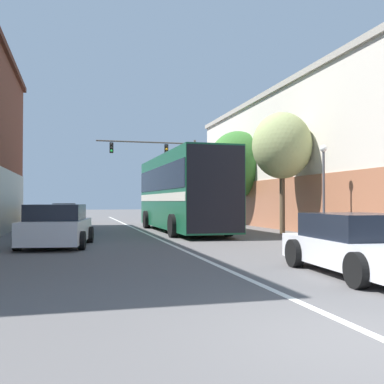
{
  "coord_description": "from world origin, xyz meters",
  "views": [
    {
      "loc": [
        -3.34,
        -4.26,
        1.54
      ],
      "look_at": [
        2.03,
        16.15,
        1.98
      ],
      "focal_mm": 42.0,
      "sensor_mm": 36.0,
      "label": 1
    }
  ],
  "objects_px": {
    "parked_car_left_near": "(55,217)",
    "street_tree_near": "(282,146)",
    "bus": "(182,190)",
    "parked_car_left_far": "(57,227)",
    "hatchback_foreground": "(362,245)",
    "street_lamp": "(324,189)",
    "parked_car_left_mid": "(63,214)",
    "street_tree_far": "(238,164)",
    "traffic_signal_gantry": "(167,162)",
    "parked_car_left_distant": "(64,220)"
  },
  "relations": [
    {
      "from": "parked_car_left_near",
      "to": "street_tree_near",
      "type": "height_order",
      "value": "street_tree_near"
    },
    {
      "from": "bus",
      "to": "parked_car_left_far",
      "type": "height_order",
      "value": "bus"
    },
    {
      "from": "hatchback_foreground",
      "to": "street_lamp",
      "type": "height_order",
      "value": "street_lamp"
    },
    {
      "from": "parked_car_left_mid",
      "to": "street_tree_far",
      "type": "height_order",
      "value": "street_tree_far"
    },
    {
      "from": "traffic_signal_gantry",
      "to": "street_tree_near",
      "type": "height_order",
      "value": "traffic_signal_gantry"
    },
    {
      "from": "parked_car_left_near",
      "to": "street_lamp",
      "type": "xyz_separation_m",
      "value": [
        10.66,
        -10.74,
        1.41
      ]
    },
    {
      "from": "parked_car_left_far",
      "to": "parked_car_left_distant",
      "type": "bearing_deg",
      "value": 6.81
    },
    {
      "from": "parked_car_left_near",
      "to": "street_lamp",
      "type": "distance_m",
      "value": 15.2
    },
    {
      "from": "bus",
      "to": "street_tree_far",
      "type": "relative_size",
      "value": 1.81
    },
    {
      "from": "bus",
      "to": "street_lamp",
      "type": "xyz_separation_m",
      "value": [
        4.33,
        -6.15,
        -0.09
      ]
    },
    {
      "from": "hatchback_foreground",
      "to": "parked_car_left_far",
      "type": "distance_m",
      "value": 10.06
    },
    {
      "from": "bus",
      "to": "parked_car_left_near",
      "type": "xyz_separation_m",
      "value": [
        -6.33,
        4.6,
        -1.49
      ]
    },
    {
      "from": "parked_car_left_distant",
      "to": "street_tree_near",
      "type": "height_order",
      "value": "street_tree_near"
    },
    {
      "from": "parked_car_left_near",
      "to": "parked_car_left_mid",
      "type": "distance_m",
      "value": 6.83
    },
    {
      "from": "bus",
      "to": "street_tree_far",
      "type": "xyz_separation_m",
      "value": [
        4.95,
        5.2,
        1.81
      ]
    },
    {
      "from": "traffic_signal_gantry",
      "to": "street_tree_near",
      "type": "bearing_deg",
      "value": -80.64
    },
    {
      "from": "bus",
      "to": "parked_car_left_mid",
      "type": "height_order",
      "value": "bus"
    },
    {
      "from": "parked_car_left_mid",
      "to": "parked_car_left_far",
      "type": "height_order",
      "value": "parked_car_left_far"
    },
    {
      "from": "street_tree_near",
      "to": "traffic_signal_gantry",
      "type": "bearing_deg",
      "value": 99.36
    },
    {
      "from": "bus",
      "to": "parked_car_left_near",
      "type": "height_order",
      "value": "bus"
    },
    {
      "from": "bus",
      "to": "street_tree_near",
      "type": "height_order",
      "value": "street_tree_near"
    },
    {
      "from": "street_lamp",
      "to": "street_tree_far",
      "type": "bearing_deg",
      "value": 86.87
    },
    {
      "from": "bus",
      "to": "street_lamp",
      "type": "relative_size",
      "value": 2.9
    },
    {
      "from": "parked_car_left_mid",
      "to": "street_lamp",
      "type": "relative_size",
      "value": 1.1
    },
    {
      "from": "traffic_signal_gantry",
      "to": "street_tree_far",
      "type": "xyz_separation_m",
      "value": [
        3.21,
        -7.32,
        -0.72
      ]
    },
    {
      "from": "street_lamp",
      "to": "hatchback_foreground",
      "type": "bearing_deg",
      "value": -116.01
    },
    {
      "from": "parked_car_left_mid",
      "to": "street_tree_near",
      "type": "relative_size",
      "value": 0.72
    },
    {
      "from": "street_tree_far",
      "to": "street_tree_near",
      "type": "bearing_deg",
      "value": -95.18
    },
    {
      "from": "traffic_signal_gantry",
      "to": "street_lamp",
      "type": "distance_m",
      "value": 19.03
    },
    {
      "from": "parked_car_left_near",
      "to": "traffic_signal_gantry",
      "type": "height_order",
      "value": "traffic_signal_gantry"
    },
    {
      "from": "traffic_signal_gantry",
      "to": "street_tree_far",
      "type": "height_order",
      "value": "traffic_signal_gantry"
    },
    {
      "from": "parked_car_left_far",
      "to": "street_tree_near",
      "type": "relative_size",
      "value": 0.74
    },
    {
      "from": "street_tree_near",
      "to": "street_lamp",
      "type": "bearing_deg",
      "value": -88.51
    },
    {
      "from": "hatchback_foreground",
      "to": "parked_car_left_near",
      "type": "relative_size",
      "value": 0.98
    },
    {
      "from": "hatchback_foreground",
      "to": "traffic_signal_gantry",
      "type": "xyz_separation_m",
      "value": [
        1.14,
        26.33,
        4.06
      ]
    },
    {
      "from": "hatchback_foreground",
      "to": "street_tree_near",
      "type": "bearing_deg",
      "value": -14.49
    },
    {
      "from": "parked_car_left_mid",
      "to": "street_lamp",
      "type": "xyz_separation_m",
      "value": [
        10.37,
        -17.57,
        1.39
      ]
    },
    {
      "from": "parked_car_left_mid",
      "to": "hatchback_foreground",
      "type": "bearing_deg",
      "value": -170.19
    },
    {
      "from": "parked_car_left_near",
      "to": "parked_car_left_far",
      "type": "height_order",
      "value": "parked_car_left_far"
    },
    {
      "from": "parked_car_left_near",
      "to": "parked_car_left_mid",
      "type": "bearing_deg",
      "value": 4.42
    },
    {
      "from": "parked_car_left_near",
      "to": "parked_car_left_mid",
      "type": "height_order",
      "value": "parked_car_left_mid"
    },
    {
      "from": "parked_car_left_far",
      "to": "street_tree_far",
      "type": "xyz_separation_m",
      "value": [
        10.82,
        11.3,
        3.27
      ]
    },
    {
      "from": "parked_car_left_far",
      "to": "traffic_signal_gantry",
      "type": "xyz_separation_m",
      "value": [
        7.6,
        18.62,
        3.99
      ]
    },
    {
      "from": "bus",
      "to": "parked_car_left_distant",
      "type": "height_order",
      "value": "bus"
    },
    {
      "from": "parked_car_left_distant",
      "to": "parked_car_left_mid",
      "type": "bearing_deg",
      "value": -2.63
    },
    {
      "from": "street_lamp",
      "to": "street_tree_far",
      "type": "height_order",
      "value": "street_tree_far"
    },
    {
      "from": "bus",
      "to": "hatchback_foreground",
      "type": "distance_m",
      "value": 13.9
    },
    {
      "from": "parked_car_left_near",
      "to": "street_tree_far",
      "type": "relative_size",
      "value": 0.74
    },
    {
      "from": "traffic_signal_gantry",
      "to": "parked_car_left_near",
      "type": "bearing_deg",
      "value": -135.49
    },
    {
      "from": "parked_car_left_far",
      "to": "parked_car_left_distant",
      "type": "distance_m",
      "value": 5.64
    }
  ]
}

